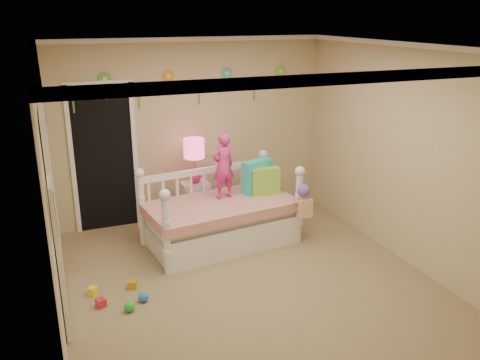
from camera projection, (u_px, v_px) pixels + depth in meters
name	position (u px, v px, depth m)	size (l,w,h in m)	color
floor	(251.00, 285.00, 5.64)	(4.00, 4.50, 0.01)	#7F684C
ceiling	(253.00, 47.00, 4.82)	(4.00, 4.50, 0.01)	white
back_wall	(191.00, 131.00, 7.21)	(4.00, 0.01, 2.60)	tan
left_wall	(48.00, 200.00, 4.53)	(0.01, 4.50, 2.60)	tan
right_wall	(408.00, 156.00, 5.93)	(0.01, 4.50, 2.60)	tan
crown_molding	(253.00, 50.00, 4.83)	(4.00, 4.50, 0.06)	white
daybed	(220.00, 206.00, 6.52)	(1.94, 1.04, 1.05)	white
pillow_turquoise	(257.00, 176.00, 6.80)	(0.45, 0.16, 0.45)	#27C4B1
pillow_lime	(265.00, 181.00, 6.72)	(0.38, 0.14, 0.36)	#83C63C
child	(223.00, 166.00, 6.50)	(0.32, 0.21, 0.87)	#D6308A
nightstand	(196.00, 204.00, 7.18)	(0.38, 0.29, 0.63)	white
table_lamp	(194.00, 154.00, 6.94)	(0.29, 0.29, 0.64)	#E41E7B
closet_doorway	(104.00, 157.00, 6.85)	(0.90, 0.04, 2.07)	black
flower_decals	(184.00, 86.00, 6.97)	(3.40, 0.02, 0.50)	#B2668C
mirror_closet	(55.00, 214.00, 4.89)	(0.07, 1.30, 2.10)	white
wall_picture	(52.00, 208.00, 3.67)	(0.05, 0.34, 0.42)	white
hanging_bag	(304.00, 202.00, 6.33)	(0.20, 0.16, 0.36)	beige
toy_scatter	(127.00, 306.00, 5.15)	(0.80, 1.30, 0.11)	#996666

